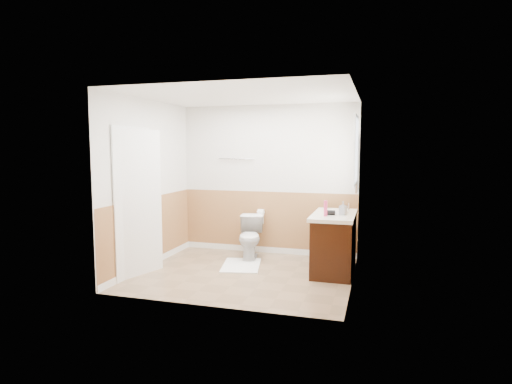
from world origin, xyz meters
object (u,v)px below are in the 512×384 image
(toilet, at_px, (250,237))
(bath_mat, at_px, (241,265))
(soap_dispenser, at_px, (343,208))
(lotion_bottle, at_px, (326,208))
(vanity_cabinet, at_px, (334,244))

(toilet, relative_size, bath_mat, 0.86)
(soap_dispenser, bearing_deg, lotion_bottle, -138.01)
(lotion_bottle, relative_size, soap_dispenser, 1.14)
(toilet, distance_m, lotion_bottle, 1.56)
(toilet, distance_m, vanity_cabinet, 1.43)
(vanity_cabinet, distance_m, soap_dispenser, 0.57)
(lotion_bottle, xyz_separation_m, soap_dispenser, (0.22, 0.20, -0.01))
(toilet, bearing_deg, soap_dispenser, -28.65)
(soap_dispenser, bearing_deg, toilet, 163.20)
(vanity_cabinet, xyz_separation_m, lotion_bottle, (-0.10, -0.28, 0.56))
(lotion_bottle, bearing_deg, bath_mat, 172.10)
(lotion_bottle, bearing_deg, vanity_cabinet, 70.59)
(toilet, relative_size, vanity_cabinet, 0.63)
(bath_mat, distance_m, lotion_bottle, 1.60)
(vanity_cabinet, bearing_deg, soap_dispenser, -35.56)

